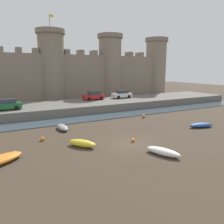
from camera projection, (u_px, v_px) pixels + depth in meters
The scene contains 14 objects.
ground_plane at pixel (130, 144), 21.83m from camera, with size 160.00×160.00×0.00m, color #423528.
water_channel at pixel (84, 118), 32.76m from camera, with size 80.00×4.50×0.10m, color #3D4C56.
quay_road at pixel (70, 107), 38.91m from camera, with size 69.58×10.00×1.37m, color #666059.
castle at pixel (52, 71), 48.05m from camera, with size 63.78×6.20×18.64m.
rowboat_midflat_right at pixel (201, 125), 27.90m from camera, with size 3.45×1.88×0.59m.
rowboat_foreground_centre at pixel (163, 151), 18.94m from camera, with size 2.15×3.33×0.61m.
rowboat_near_channel_right at pixel (82, 143), 20.94m from camera, with size 2.57×2.94×0.69m.
rowboat_near_channel_left at pixel (63, 127), 26.80m from camera, with size 1.10×2.97×0.61m.
mooring_buoy_mid_mud at pixel (42, 139), 22.68m from camera, with size 0.43×0.43×0.43m, color orange.
mooring_buoy_near_channel at pixel (144, 116), 33.28m from camera, with size 0.51×0.51×0.51m, color orange.
mooring_buoy_off_centre at pixel (133, 140), 22.39m from camera, with size 0.37×0.37×0.37m, color orange.
car_quay_west at pixel (7, 105), 32.34m from camera, with size 4.10×1.89×1.62m.
car_quay_east at pixel (94, 96), 42.87m from camera, with size 4.10×1.89×1.62m.
car_quay_centre_east at pixel (122, 94), 45.59m from camera, with size 4.10×1.89×1.62m.
Camera 1 is at (-11.31, -17.53, 7.38)m, focal length 35.00 mm.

